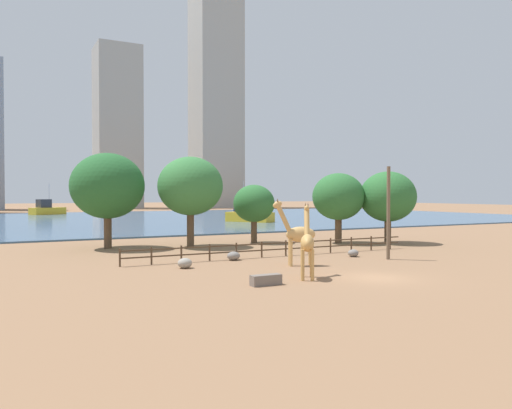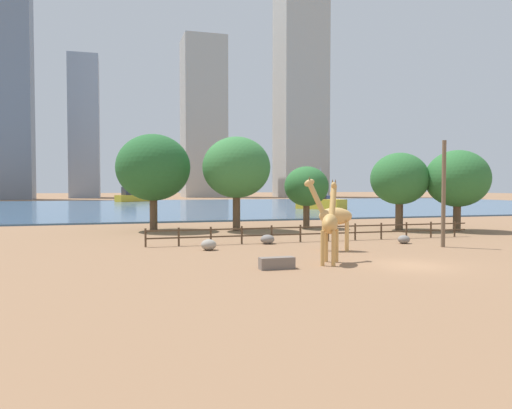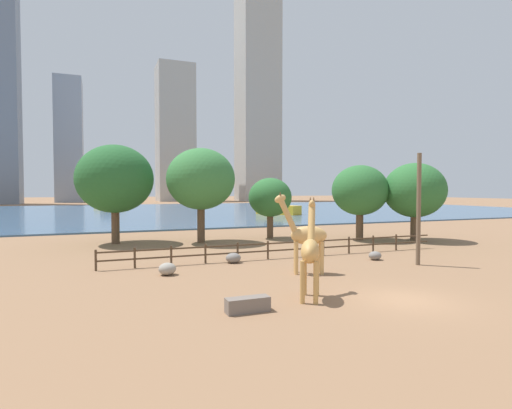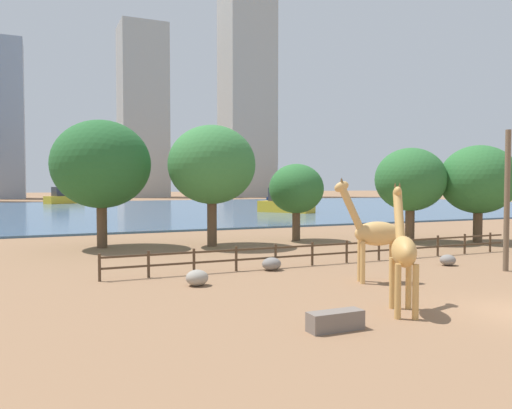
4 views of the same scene
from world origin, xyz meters
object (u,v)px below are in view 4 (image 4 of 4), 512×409
at_px(boulder_small, 448,260).
at_px(tree_left_small, 410,180).
at_px(utility_pole, 507,201).
at_px(boat_barge, 285,204).
at_px(boulder_by_pole, 197,278).
at_px(tree_right_small, 479,180).
at_px(boat_tug, 278,199).
at_px(boulder_near_fence, 272,264).
at_px(feeding_trough, 335,321).
at_px(tree_left_large, 101,165).
at_px(giraffe_tall, 403,251).
at_px(giraffe_companion, 374,233).
at_px(tree_right_tall, 296,189).
at_px(tree_center_broad, 212,165).
at_px(boat_ferry, 63,198).

bearing_deg(boulder_small, tree_left_small, 59.40).
bearing_deg(utility_pole, boat_barge, 75.85).
xyz_separation_m(boulder_by_pole, tree_right_small, (24.84, 7.13, 4.52)).
bearing_deg(boat_tug, boulder_near_fence, 9.37).
bearing_deg(feeding_trough, tree_left_large, 100.05).
relative_size(feeding_trough, tree_left_small, 0.24).
relative_size(giraffe_tall, giraffe_companion, 0.95).
bearing_deg(boulder_small, boulder_by_pole, 178.82).
distance_m(tree_right_small, boat_tug, 64.60).
bearing_deg(boat_barge, tree_right_tall, -57.18).
height_order(tree_right_tall, boat_barge, tree_right_tall).
bearing_deg(utility_pole, tree_center_broad, 123.40).
relative_size(giraffe_companion, tree_right_small, 0.64).
height_order(tree_center_broad, boat_tug, tree_center_broad).
bearing_deg(tree_center_broad, boulder_small, -55.80).
bearing_deg(giraffe_tall, boat_barge, 8.80).
bearing_deg(boulder_small, feeding_trough, -147.48).
distance_m(tree_right_small, boat_barge, 40.25).
distance_m(boulder_near_fence, tree_center_broad, 12.35).
xyz_separation_m(tree_left_large, tree_right_small, (27.12, -8.31, -1.04)).
distance_m(boulder_small, tree_right_small, 13.59).
bearing_deg(boat_ferry, boat_barge, -91.38).
distance_m(utility_pole, boulder_near_fence, 12.65).
relative_size(giraffe_companion, boat_tug, 0.53).
bearing_deg(tree_right_tall, utility_pole, -78.70).
bearing_deg(boulder_near_fence, boulder_small, -14.78).
distance_m(boulder_by_pole, boulder_small, 14.42).
bearing_deg(utility_pole, feeding_trough, -158.80).
bearing_deg(boulder_near_fence, tree_right_tall, 56.31).
xyz_separation_m(boulder_by_pole, boat_barge, (28.43, 47.08, 1.13)).
bearing_deg(boat_barge, tree_left_small, -43.92).
relative_size(giraffe_companion, boulder_by_pole, 4.78).
bearing_deg(tree_right_tall, feeding_trough, -115.55).
height_order(tree_left_small, boat_ferry, boat_ferry).
bearing_deg(utility_pole, tree_left_small, 70.56).
distance_m(boulder_small, tree_center_broad, 17.33).
height_order(boulder_by_pole, tree_left_small, tree_left_small).
height_order(boulder_small, tree_left_small, tree_left_small).
height_order(giraffe_tall, tree_center_broad, tree_center_broad).
xyz_separation_m(boat_tug, boat_barge, (-10.36, -23.05, -0.05)).
relative_size(boulder_small, tree_right_small, 0.12).
xyz_separation_m(boulder_near_fence, boat_tug, (34.03, 67.88, 1.19)).
height_order(boulder_near_fence, feeding_trough, boulder_near_fence).
xyz_separation_m(utility_pole, boulder_small, (-1.42, 2.57, -3.36)).
bearing_deg(boat_barge, tree_left_large, -75.70).
height_order(boulder_by_pole, tree_center_broad, tree_center_broad).
distance_m(giraffe_companion, feeding_trough, 8.34).
bearing_deg(boat_tug, tree_left_large, -0.91).
height_order(utility_pole, boat_barge, utility_pole).
bearing_deg(boulder_small, boat_barge, 73.52).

